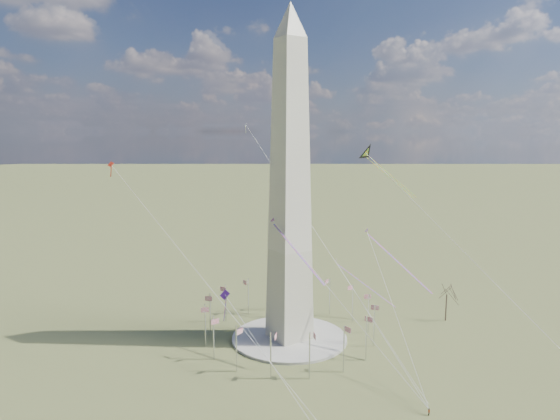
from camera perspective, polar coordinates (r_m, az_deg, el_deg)
ground at (r=161.50m, az=1.08°, el=-14.52°), size 2000.00×2000.00×0.00m
plaza at (r=161.35m, az=1.08°, el=-14.39°), size 36.00×36.00×0.80m
washington_monument at (r=149.03m, az=1.13°, el=2.64°), size 15.56×15.56×100.00m
flagpole_ring at (r=158.75m, az=1.08°, el=-12.11°), size 54.40×54.40×13.00m
tree_near at (r=181.64m, az=18.53°, el=-8.95°), size 7.96×7.96×13.93m
person_centre at (r=127.79m, az=16.65°, el=-21.23°), size 1.09×0.80×1.72m
kite_delta_black at (r=174.11m, az=10.12°, el=6.11°), size 10.69×21.13×17.22m
kite_diamond_purple at (r=143.48m, az=-6.31°, el=-9.97°), size 2.04×3.11×9.47m
kite_streamer_left at (r=150.86m, az=12.22°, el=-4.68°), size 6.15×22.76×15.80m
kite_streamer_mid at (r=142.62m, az=1.07°, el=-3.66°), size 3.82×22.75×15.63m
kite_streamer_right at (r=176.81m, az=8.68°, el=-7.61°), size 13.37×18.96×15.10m
kite_small_red at (r=156.85m, az=-18.77°, el=4.81°), size 1.70×1.51×4.60m
kite_small_white at (r=195.21m, az=-3.95°, el=9.58°), size 1.41×1.99×4.14m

